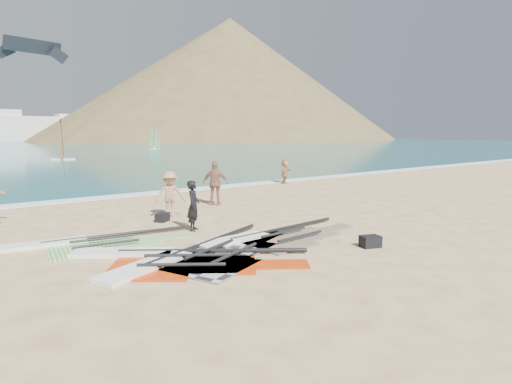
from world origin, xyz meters
TOP-DOWN VIEW (x-y plane):
  - ground at (0.00, 0.00)m, footprint 300.00×300.00m
  - surf_line at (0.00, 12.30)m, footprint 300.00×1.20m
  - headland_main at (85.00, 130.00)m, footprint 143.00×143.00m
  - headland_minor at (120.00, 140.00)m, footprint 70.00×70.00m
  - rig_grey at (-3.23, 0.85)m, footprint 6.32×3.87m
  - rig_green at (-5.07, 3.92)m, footprint 5.30×2.42m
  - rig_orange at (-0.40, 1.25)m, footprint 5.60×2.27m
  - rig_red at (-3.88, 1.17)m, footprint 5.26×4.85m
  - gear_bag_near at (-1.92, 5.61)m, footprint 0.61×0.58m
  - gear_bag_far at (1.25, -1.12)m, footprint 0.64×0.54m
  - person_wetsuit at (-1.70, 3.70)m, footprint 0.69×0.71m
  - beachgoer_mid at (-1.33, 6.16)m, footprint 1.28×0.97m
  - beachgoer_back at (1.47, 7.41)m, footprint 1.16×1.11m
  - beachgoer_right at (9.08, 11.50)m, footprint 1.44×1.12m
  - windsurfer_centre at (3.54, 43.19)m, footprint 2.65×3.03m
  - windsurfer_right at (23.98, 64.33)m, footprint 2.34×2.56m
  - kitesurf_kite at (1.48, 44.41)m, footprint 7.03×2.23m

SIDE VIEW (x-z plane):
  - ground at x=0.00m, z-range 0.00..0.00m
  - surf_line at x=0.00m, z-range -0.02..0.02m
  - headland_main at x=85.00m, z-range -22.50..22.50m
  - headland_minor at x=120.00m, z-range -14.00..14.00m
  - rig_green at x=-5.07m, z-range -0.05..0.15m
  - rig_orange at x=-0.40m, z-range -0.05..0.15m
  - rig_red at x=-3.88m, z-range -0.05..0.15m
  - rig_grey at x=-3.23m, z-range -0.05..0.15m
  - gear_bag_near at x=-1.92m, z-range 0.00..0.32m
  - gear_bag_far at x=1.25m, z-range 0.00..0.32m
  - beachgoer_right at x=9.08m, z-range 0.00..1.53m
  - person_wetsuit at x=-1.70m, z-range 0.00..1.65m
  - beachgoer_mid at x=-1.33m, z-range 0.00..1.76m
  - beachgoer_back at x=1.47m, z-range 0.00..1.94m
  - windsurfer_right at x=23.98m, z-range -0.84..3.30m
  - windsurfer_centre at x=3.54m, z-range -0.99..3.66m
  - kitesurf_kite at x=1.48m, z-range 10.98..13.34m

